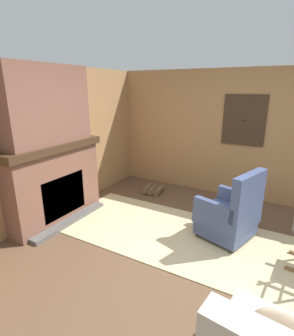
{
  "coord_description": "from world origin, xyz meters",
  "views": [
    {
      "loc": [
        0.94,
        -2.62,
        2.04
      ],
      "look_at": [
        -0.88,
        0.59,
        0.9
      ],
      "focal_mm": 28.0,
      "sensor_mm": 36.0,
      "label": 1
    }
  ],
  "objects_px": {
    "armchair": "(230,215)",
    "firewood_stack": "(153,189)",
    "decorative_plate_on_mantel": "(46,136)",
    "oil_lamp_vase": "(22,143)",
    "storage_case": "(63,136)"
  },
  "relations": [
    {
      "from": "decorative_plate_on_mantel",
      "to": "armchair",
      "type": "bearing_deg",
      "value": 16.95
    },
    {
      "from": "storage_case",
      "to": "decorative_plate_on_mantel",
      "type": "relative_size",
      "value": 0.96
    },
    {
      "from": "armchair",
      "to": "firewood_stack",
      "type": "relative_size",
      "value": 2.38
    },
    {
      "from": "firewood_stack",
      "to": "storage_case",
      "type": "height_order",
      "value": "storage_case"
    },
    {
      "from": "oil_lamp_vase",
      "to": "decorative_plate_on_mantel",
      "type": "height_order",
      "value": "oil_lamp_vase"
    },
    {
      "from": "decorative_plate_on_mantel",
      "to": "storage_case",
      "type": "bearing_deg",
      "value": 86.16
    },
    {
      "from": "armchair",
      "to": "oil_lamp_vase",
      "type": "xyz_separation_m",
      "value": [
        -2.55,
        -1.2,
        0.97
      ]
    },
    {
      "from": "armchair",
      "to": "firewood_stack",
      "type": "xyz_separation_m",
      "value": [
        -1.73,
        0.96,
        -0.3
      ]
    },
    {
      "from": "armchair",
      "to": "decorative_plate_on_mantel",
      "type": "distance_m",
      "value": 2.87
    },
    {
      "from": "firewood_stack",
      "to": "oil_lamp_vase",
      "type": "bearing_deg",
      "value": -110.91
    },
    {
      "from": "oil_lamp_vase",
      "to": "decorative_plate_on_mantel",
      "type": "distance_m",
      "value": 0.42
    },
    {
      "from": "armchair",
      "to": "decorative_plate_on_mantel",
      "type": "bearing_deg",
      "value": 34.36
    },
    {
      "from": "armchair",
      "to": "oil_lamp_vase",
      "type": "relative_size",
      "value": 4.13
    },
    {
      "from": "firewood_stack",
      "to": "storage_case",
      "type": "distance_m",
      "value": 2.08
    },
    {
      "from": "armchair",
      "to": "storage_case",
      "type": "bearing_deg",
      "value": 28.15
    }
  ]
}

